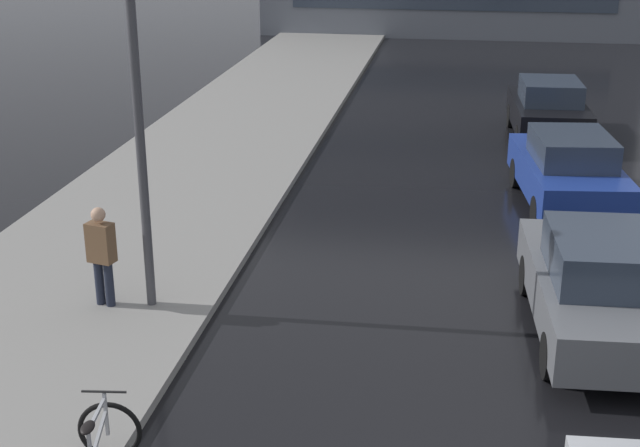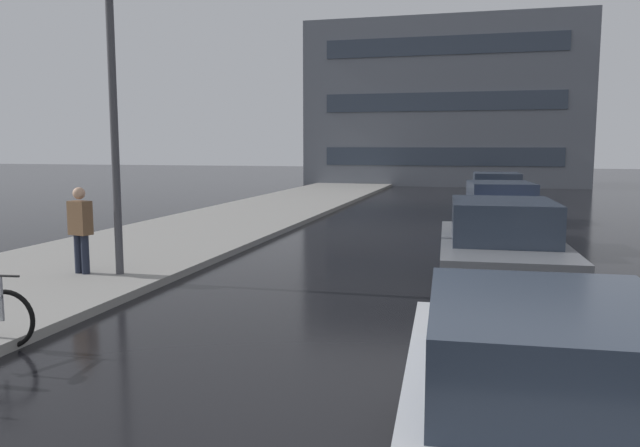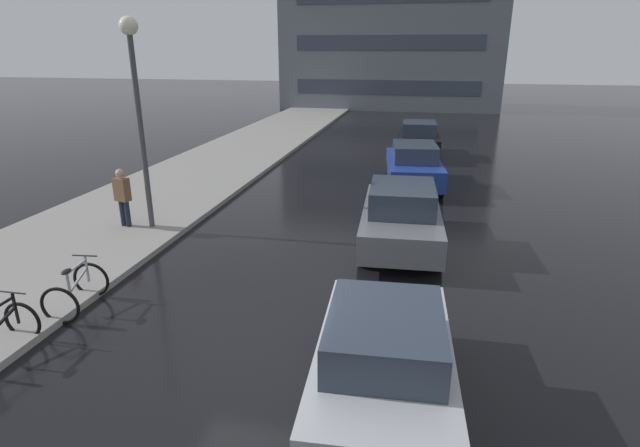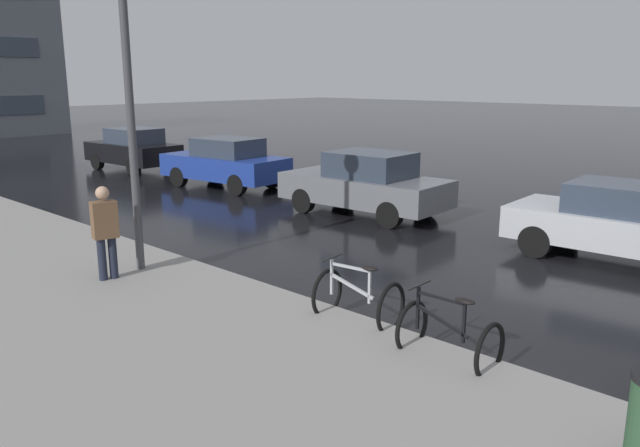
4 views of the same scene
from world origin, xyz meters
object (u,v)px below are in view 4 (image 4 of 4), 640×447
object	(u,v)px
bicycle_second	(358,298)
car_silver	(615,221)
bicycle_nearest	(449,335)
car_grey	(366,184)
streetlamp	(126,55)
car_blue	(225,163)
pedestrian	(105,231)
car_black	(133,149)

from	to	relation	value
bicycle_second	car_silver	distance (m)	6.11
bicycle_nearest	car_grey	size ratio (longest dim) A/B	0.26
bicycle_nearest	streetlamp	bearing A→B (deg)	96.42
car_blue	pedestrian	world-z (taller)	pedestrian
car_silver	car_blue	distance (m)	11.87
bicycle_second	pedestrian	world-z (taller)	pedestrian
car_silver	pedestrian	xyz separation A→B (m)	(-7.49, 5.64, 0.21)
bicycle_nearest	car_blue	xyz separation A→B (m)	(6.13, 12.00, 0.41)
car_silver	car_grey	size ratio (longest dim) A/B	0.87
car_silver	pedestrian	world-z (taller)	pedestrian
car_grey	car_black	size ratio (longest dim) A/B	1.11
bicycle_second	car_grey	bearing A→B (deg)	38.12
bicycle_nearest	pedestrian	distance (m)	5.95
bicycle_nearest	car_silver	size ratio (longest dim) A/B	0.30
car_silver	car_black	bearing A→B (deg)	89.95
bicycle_second	pedestrian	xyz separation A→B (m)	(-1.58, 4.14, 0.57)
car_silver	streetlamp	bearing A→B (deg)	139.66
car_blue	streetlamp	world-z (taller)	streetlamp
bicycle_second	car_blue	world-z (taller)	car_blue
car_blue	car_black	xyz separation A→B (m)	(0.03, 5.57, 0.00)
bicycle_nearest	car_silver	distance (m)	6.15
car_grey	streetlamp	distance (m)	7.34
car_blue	car_black	world-z (taller)	car_black
car_silver	car_black	distance (m)	17.44
bicycle_second	car_black	bearing A→B (deg)	69.59
car_black	pedestrian	bearing A→B (deg)	-122.47
car_blue	car_black	size ratio (longest dim) A/B	1.09
pedestrian	streetlamp	world-z (taller)	streetlamp
car_grey	pedestrian	world-z (taller)	pedestrian
car_silver	car_grey	distance (m)	6.06
car_silver	car_blue	size ratio (longest dim) A/B	0.89
bicycle_second	streetlamp	world-z (taller)	streetlamp
car_black	pedestrian	size ratio (longest dim) A/B	2.31
pedestrian	streetlamp	xyz separation A→B (m)	(0.69, 0.13, 2.84)
streetlamp	car_black	bearing A→B (deg)	59.69
car_grey	bicycle_nearest	bearing A→B (deg)	-134.27
car_grey	pedestrian	bearing A→B (deg)	-176.82
pedestrian	streetlamp	bearing A→B (deg)	11.01
bicycle_nearest	bicycle_second	distance (m)	1.64
car_blue	streetlamp	xyz separation A→B (m)	(-6.79, -6.10, 3.02)
pedestrian	streetlamp	distance (m)	2.93
bicycle_nearest	car_grey	bearing A→B (deg)	45.73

